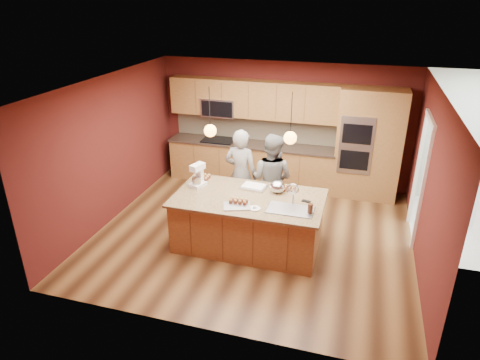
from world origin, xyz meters
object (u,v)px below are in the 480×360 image
(person_left, at_px, (241,174))
(island, at_px, (249,221))
(mixing_bowl, at_px, (277,187))
(person_right, at_px, (271,179))
(stand_mixer, at_px, (198,177))

(person_left, bearing_deg, island, 121.29)
(island, bearing_deg, mixing_bowl, 38.05)
(person_left, distance_m, person_right, 0.58)
(person_left, height_order, person_right, person_left)
(person_right, distance_m, mixing_bowl, 0.70)
(island, bearing_deg, stand_mixer, 169.32)
(person_left, relative_size, stand_mixer, 4.34)
(person_right, height_order, mixing_bowl, person_right)
(island, xyz_separation_m, person_right, (0.16, 0.95, 0.40))
(person_left, xyz_separation_m, person_right, (0.58, 0.00, -0.02))
(person_left, bearing_deg, mixing_bowl, 149.80)
(person_right, xyz_separation_m, mixing_bowl, (0.24, -0.63, 0.15))
(person_right, relative_size, stand_mixer, 4.26)
(person_right, distance_m, stand_mixer, 1.39)
(mixing_bowl, bearing_deg, stand_mixer, -174.64)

